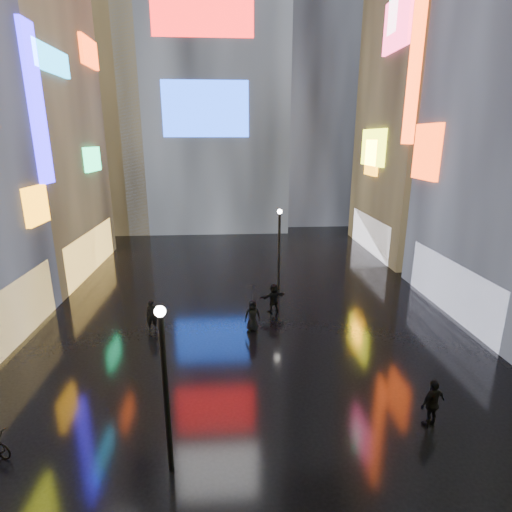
{
  "coord_description": "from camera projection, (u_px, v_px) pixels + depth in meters",
  "views": [
    {
      "loc": [
        -1.0,
        -2.7,
        9.33
      ],
      "look_at": [
        0.0,
        12.0,
        5.0
      ],
      "focal_mm": 28.0,
      "sensor_mm": 36.0,
      "label": 1
    }
  ],
  "objects": [
    {
      "name": "lamp_near",
      "position": [
        165.0,
        382.0,
        10.89
      ],
      "size": [
        0.3,
        0.3,
        5.2
      ],
      "color": "black",
      "rests_on": "ground"
    },
    {
      "name": "ground",
      "position": [
        247.0,
        298.0,
        24.42
      ],
      "size": [
        140.0,
        140.0,
        0.0
      ],
      "primitive_type": "plane",
      "color": "black",
      "rests_on": "ground"
    },
    {
      "name": "pedestrian_5",
      "position": [
        274.0,
        298.0,
        22.18
      ],
      "size": [
        1.61,
        1.02,
        1.66
      ],
      "primitive_type": "imported",
      "rotation": [
        0.0,
        0.0,
        3.52
      ],
      "color": "black",
      "rests_on": "ground"
    },
    {
      "name": "pedestrian_6",
      "position": [
        152.0,
        316.0,
        20.06
      ],
      "size": [
        0.66,
        0.53,
        1.59
      ],
      "primitive_type": "imported",
      "rotation": [
        0.0,
        0.0,
        0.28
      ],
      "color": "black",
      "rests_on": "ground"
    },
    {
      "name": "pedestrian_3",
      "position": [
        433.0,
        403.0,
        13.29
      ],
      "size": [
        1.1,
        0.77,
        1.74
      ],
      "primitive_type": "imported",
      "rotation": [
        0.0,
        0.0,
        3.52
      ],
      "color": "black",
      "rests_on": "ground"
    },
    {
      "name": "lamp_far",
      "position": [
        279.0,
        245.0,
        25.06
      ],
      "size": [
        0.3,
        0.3,
        5.2
      ],
      "color": "black",
      "rests_on": "ground"
    },
    {
      "name": "pedestrian_4",
      "position": [
        253.0,
        316.0,
        20.03
      ],
      "size": [
        0.79,
        0.52,
        1.61
      ],
      "primitive_type": "imported",
      "rotation": [
        0.0,
        0.0,
        0.01
      ],
      "color": "black",
      "rests_on": "ground"
    },
    {
      "name": "tower_main",
      "position": [
        206.0,
        21.0,
        41.25
      ],
      "size": [
        16.0,
        14.2,
        42.0
      ],
      "color": "black",
      "rests_on": "ground"
    },
    {
      "name": "tower_flank_right",
      "position": [
        315.0,
        68.0,
        45.1
      ],
      "size": [
        12.0,
        12.0,
        34.0
      ],
      "primitive_type": "cube",
      "color": "black",
      "rests_on": "ground"
    },
    {
      "name": "umbrella_2",
      "position": [
        252.0,
        293.0,
        19.68
      ],
      "size": [
        1.3,
        1.3,
        0.84
      ],
      "primitive_type": "imported",
      "rotation": [
        0.0,
        0.0,
        3.87
      ],
      "color": "black",
      "rests_on": "pedestrian_4"
    },
    {
      "name": "building_right_far",
      "position": [
        444.0,
        77.0,
        31.1
      ],
      "size": [
        10.28,
        12.0,
        28.0
      ],
      "color": "black",
      "rests_on": "ground"
    },
    {
      "name": "tower_flank_left",
      "position": [
        100.0,
        102.0,
        40.9
      ],
      "size": [
        10.0,
        10.0,
        26.0
      ],
      "primitive_type": "cube",
      "color": "black",
      "rests_on": "ground"
    }
  ]
}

